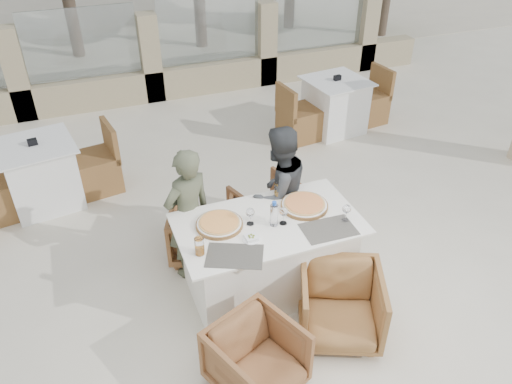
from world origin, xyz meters
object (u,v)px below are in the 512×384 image
object	(u,v)px
wine_glass_centre	(250,215)
armchair_far_right	(269,211)
olive_dish	(251,237)
dining_table	(268,256)
pizza_right	(304,205)
wine_glass_near	(283,215)
pizza_left	(219,224)
armchair_near_left	(257,359)
beer_glass_left	(199,246)
bg_table_a	(42,175)
wine_glass_corner	(346,212)
diner_right	(278,192)
bg_table_b	(335,105)
armchair_near_right	(340,305)
armchair_far_left	(202,231)
water_bottle	(274,213)
beer_glass_right	(278,191)
diner_left	(189,215)

from	to	relation	value
wine_glass_centre	armchair_far_right	xyz separation A→B (m)	(0.47, 0.71, -0.56)
olive_dish	armchair_far_right	size ratio (longest dim) A/B	0.17
dining_table	armchair_far_right	size ratio (longest dim) A/B	2.40
pizza_right	wine_glass_near	distance (m)	0.32
pizza_left	armchair_near_left	world-z (taller)	pizza_left
armchair_near_left	wine_glass_near	bearing A→B (deg)	34.46
olive_dish	beer_glass_left	bearing A→B (deg)	-177.86
pizza_right	bg_table_a	bearing A→B (deg)	136.91
wine_glass_corner	diner_right	distance (m)	0.81
olive_dish	dining_table	bearing A→B (deg)	36.28
dining_table	bg_table_b	world-z (taller)	same
armchair_far_right	pizza_left	bearing A→B (deg)	22.92
armchair_far_right	armchair_near_left	bearing A→B (deg)	46.65
armchair_near_left	armchair_near_right	distance (m)	0.86
wine_glass_centre	armchair_far_left	bearing A→B (deg)	112.56
wine_glass_centre	pizza_right	bearing A→B (deg)	6.02
olive_dish	armchair_near_right	size ratio (longest dim) A/B	0.16
olive_dish	bg_table_b	distance (m)	3.72
armchair_far_left	armchair_near_right	xyz separation A→B (m)	(0.79, -1.39, 0.02)
pizza_left	armchair_far_right	xyz separation A→B (m)	(0.73, 0.64, -0.49)
water_bottle	olive_dish	size ratio (longest dim) A/B	2.18
pizza_right	wine_glass_near	xyz separation A→B (m)	(-0.27, -0.15, 0.06)
diner_right	dining_table	bearing A→B (deg)	39.74
bg_table_b	bg_table_a	bearing A→B (deg)	179.96
wine_glass_centre	wine_glass_near	xyz separation A→B (m)	(0.27, -0.10, 0.00)
bg_table_b	pizza_left	bearing A→B (deg)	-141.47
pizza_right	bg_table_b	distance (m)	3.16
diner_right	bg_table_b	world-z (taller)	diner_right
water_bottle	wine_glass_centre	size ratio (longest dim) A/B	1.30
wine_glass_corner	armchair_near_left	size ratio (longest dim) A/B	0.29
pizza_left	wine_glass_centre	bearing A→B (deg)	-15.25
armchair_far_right	bg_table_a	size ratio (longest dim) A/B	0.41
pizza_left	beer_glass_right	bearing A→B (deg)	18.68
armchair_near_left	diner_right	xyz separation A→B (m)	(0.78, 1.44, 0.40)
wine_glass_centre	diner_left	size ratio (longest dim) A/B	0.14
dining_table	wine_glass_centre	bearing A→B (deg)	165.81
wine_glass_centre	armchair_far_right	world-z (taller)	wine_glass_centre
water_bottle	beer_glass_left	size ratio (longest dim) A/B	1.56
wine_glass_corner	beer_glass_left	distance (m)	1.30
armchair_near_left	bg_table_b	bearing A→B (deg)	32.24
armchair_near_left	diner_left	size ratio (longest dim) A/B	0.46
armchair_far_left	armchair_near_left	distance (m)	1.63
olive_dish	bg_table_b	xyz separation A→B (m)	(2.37, 2.84, -0.41)
dining_table	wine_glass_near	xyz separation A→B (m)	(0.11, -0.06, 0.48)
beer_glass_left	armchair_far_right	bearing A→B (deg)	43.14
armchair_far_left	bg_table_b	world-z (taller)	bg_table_b
wine_glass_centre	armchair_far_left	xyz separation A→B (m)	(-0.27, 0.65, -0.58)
olive_dish	bg_table_a	size ratio (longest dim) A/B	0.07
wine_glass_near	armchair_far_right	xyz separation A→B (m)	(0.21, 0.80, -0.56)
beer_glass_right	armchair_near_left	world-z (taller)	beer_glass_right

